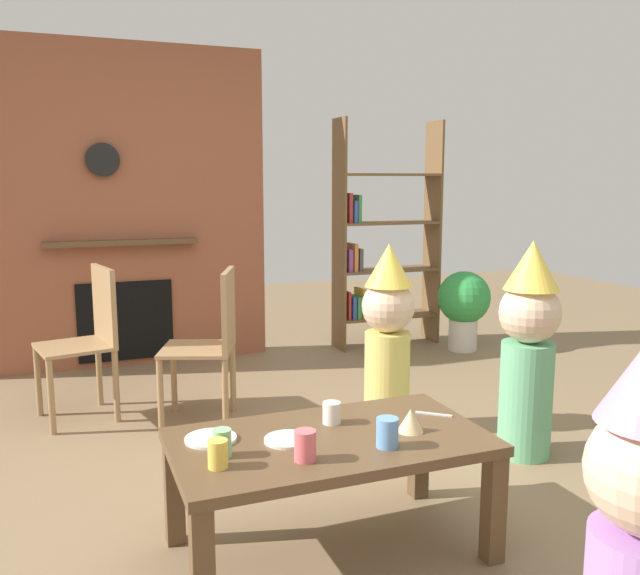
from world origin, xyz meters
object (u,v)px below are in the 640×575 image
Objects in this scene: paper_cup_center at (305,446)px; dining_chair_middle at (213,337)px; birthday_cake_slice at (410,420)px; coffee_table at (330,454)px; paper_cup_near_left at (218,454)px; potted_plant_tall at (464,303)px; paper_cup_near_right at (222,443)px; dining_chair_left at (90,333)px; paper_cup_far_right at (387,433)px; child_by_the_chairs at (388,333)px; paper_plate_rear at (288,440)px; bookshelf at (379,245)px; child_in_pink at (528,344)px; paper_plate_front at (211,439)px; paper_cup_far_left at (332,413)px.

dining_chair_middle is at bearing 88.51° from paper_cup_center.
coffee_table is at bearing 168.99° from birthday_cake_slice.
paper_cup_near_left is 0.14× the size of potted_plant_tall.
paper_cup_near_right is 3.58m from potted_plant_tall.
potted_plant_tall is (2.95, 0.55, -0.11)m from dining_chair_left.
paper_cup_far_right is (0.60, -0.05, 0.01)m from paper_cup_near_left.
child_by_the_chairs is at bearing 42.27° from paper_cup_near_right.
bookshelf is at bearing 58.21° from paper_plate_rear.
bookshelf reaches higher than paper_cup_near_left.
coffee_table is 1.37m from child_in_pink.
dining_chair_left reaches higher than paper_plate_front.
paper_plate_front is at bearing 92.78° from paper_cup_near_right.
potted_plant_tall reaches higher than paper_plate_front.
paper_cup_far_right is at bearing -71.44° from paper_cup_far_left.
potted_plant_tall is at bearing 170.82° from child_by_the_chairs.
child_in_pink is at bearing 11.71° from paper_plate_front.
paper_cup_far_left is at bearing 25.56° from paper_cup_near_left.
dining_chair_middle is (-0.88, 0.47, -0.05)m from child_by_the_chairs.
paper_cup_far_left is at bearing -0.05° from paper_plate_front.
dining_chair_middle is 2.47m from potted_plant_tall.
dining_chair_left is at bearing 100.59° from paper_cup_near_right.
paper_cup_near_left is 0.96× the size of birthday_cake_slice.
paper_cup_far_left is 0.45× the size of paper_plate_front.
birthday_cake_slice is 0.11× the size of dining_chair_left.
birthday_cake_slice is (0.47, -0.08, 0.04)m from paper_plate_rear.
bookshelf is 9.98× the size of paper_plate_front.
paper_plate_front is at bearing -16.04° from child_by_the_chairs.
bookshelf reaches higher than paper_cup_far_right.
birthday_cake_slice is 3.12m from potted_plant_tall.
paper_cup_far_right is (0.16, -0.16, 0.12)m from coffee_table.
dining_chair_middle reaches higher than coffee_table.
paper_cup_center reaches higher than paper_cup_near_left.
dining_chair_middle is at bearing 104.84° from birthday_cake_slice.
potted_plant_tall is at bearing 52.05° from paper_cup_far_right.
paper_cup_near_left is at bearing -96.16° from paper_plate_front.
paper_cup_far_left reaches higher than paper_plate_front.
potted_plant_tall is (2.03, 2.60, -0.11)m from paper_cup_far_right.
paper_cup_near_right is 1.13× the size of paper_cup_far_left.
child_in_pink reaches higher than child_by_the_chairs.
potted_plant_tall is (2.12, 2.31, -0.10)m from paper_cup_far_left.
dining_chair_middle is at bearing -142.21° from bookshelf.
paper_cup_center is at bearing 3.58° from child_in_pink.
paper_cup_far_left is 1.95m from dining_chair_left.
paper_cup_near_right is at bearing -176.18° from coffee_table.
child_by_the_chairs is at bearing 43.67° from paper_cup_near_left.
paper_cup_near_left is at bearing 175.53° from paper_cup_far_right.
paper_cup_near_right is at bearing 166.82° from paper_cup_far_right.
paper_cup_near_left is 1.68m from child_by_the_chairs.
paper_cup_far_right reaches higher than paper_plate_front.
dining_chair_left is at bearing -82.30° from child_by_the_chairs.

